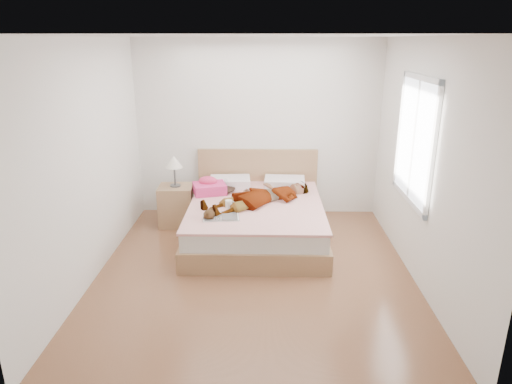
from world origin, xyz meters
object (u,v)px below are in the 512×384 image
(magazine, at_px, (221,217))
(woman, at_px, (261,193))
(coffee_mug, at_px, (229,204))
(towel, at_px, (209,187))
(nightstand, at_px, (176,202))
(bed, at_px, (256,217))
(phone, at_px, (226,181))
(plush_toy, at_px, (210,214))

(magazine, bearing_deg, woman, 51.16)
(magazine, distance_m, coffee_mug, 0.34)
(towel, xyz_separation_m, magazine, (0.25, -0.92, -0.08))
(towel, xyz_separation_m, coffee_mug, (0.33, -0.59, -0.04))
(coffee_mug, height_order, nightstand, nightstand)
(bed, relative_size, towel, 4.02)
(phone, distance_m, plush_toy, 1.04)
(bed, distance_m, nightstand, 1.22)
(phone, xyz_separation_m, coffee_mug, (0.09, -0.66, -0.11))
(bed, xyz_separation_m, towel, (-0.67, 0.32, 0.33))
(phone, height_order, nightstand, nightstand)
(woman, bearing_deg, towel, -150.44)
(bed, distance_m, magazine, 0.77)
(plush_toy, xyz_separation_m, nightstand, (-0.61, 1.03, -0.23))
(towel, xyz_separation_m, nightstand, (-0.49, 0.07, -0.26))
(phone, distance_m, nightstand, 0.80)
(phone, relative_size, nightstand, 0.08)
(bed, height_order, coffee_mug, bed)
(towel, distance_m, coffee_mug, 0.67)
(bed, height_order, nightstand, nightstand)
(plush_toy, bearing_deg, coffee_mug, 60.60)
(phone, relative_size, towel, 0.16)
(woman, bearing_deg, magazine, -75.43)
(phone, bearing_deg, magazine, -125.51)
(coffee_mug, bearing_deg, bed, 38.13)
(magazine, height_order, nightstand, nightstand)
(plush_toy, bearing_deg, nightstand, 120.69)
(towel, bearing_deg, nightstand, 172.12)
(bed, bearing_deg, magazine, -124.67)
(woman, xyz_separation_m, nightstand, (-1.22, 0.39, -0.28))
(woman, xyz_separation_m, plush_toy, (-0.62, -0.63, -0.05))
(coffee_mug, bearing_deg, nightstand, 141.21)
(coffee_mug, xyz_separation_m, plush_toy, (-0.21, -0.37, 0.01))
(towel, height_order, coffee_mug, towel)
(phone, bearing_deg, plush_toy, -132.94)
(plush_toy, relative_size, nightstand, 0.21)
(plush_toy, bearing_deg, magazine, 15.06)
(woman, bearing_deg, phone, -165.25)
(magazine, height_order, coffee_mug, coffee_mug)
(woman, relative_size, phone, 19.53)
(phone, xyz_separation_m, plush_toy, (-0.12, -1.03, -0.10))
(woman, distance_m, plush_toy, 0.88)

